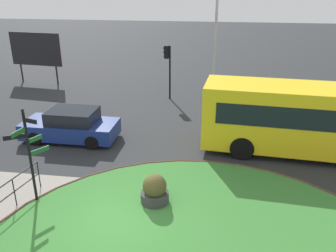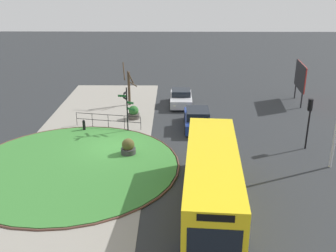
# 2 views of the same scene
# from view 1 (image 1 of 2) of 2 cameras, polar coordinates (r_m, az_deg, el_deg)

# --- Properties ---
(ground) EXTENTS (120.00, 120.00, 0.00)m
(ground) POSITION_cam_1_polar(r_m,az_deg,el_deg) (11.67, -8.07, -14.82)
(ground) COLOR #282B2D
(signpost_directional) EXTENTS (1.09, 1.23, 3.35)m
(signpost_directional) POSITION_cam_1_polar(r_m,az_deg,el_deg) (12.27, -21.26, -3.65)
(signpost_directional) COLOR black
(signpost_directional) RESTS_ON ground
(bus_yellow) EXTENTS (9.77, 3.13, 2.98)m
(bus_yellow) POSITION_cam_1_polar(r_m,az_deg,el_deg) (16.18, 23.08, 0.92)
(bus_yellow) COLOR yellow
(bus_yellow) RESTS_ON ground
(car_near_lane) EXTENTS (4.41, 1.97, 1.49)m
(car_near_lane) POSITION_cam_1_polar(r_m,az_deg,el_deg) (17.30, -15.21, 0.03)
(car_near_lane) COLOR navy
(car_near_lane) RESTS_ON ground
(traffic_light_near) EXTENTS (0.49, 0.29, 3.35)m
(traffic_light_near) POSITION_cam_1_polar(r_m,az_deg,el_deg) (22.29, -0.06, 10.46)
(traffic_light_near) COLOR black
(traffic_light_near) RESTS_ON ground
(lamppost_tall) EXTENTS (0.32, 0.32, 7.82)m
(lamppost_tall) POSITION_cam_1_polar(r_m,az_deg,el_deg) (22.37, 7.62, 14.83)
(lamppost_tall) COLOR #B7B7BC
(lamppost_tall) RESTS_ON ground
(billboard_left) EXTENTS (3.96, 0.56, 3.62)m
(billboard_left) POSITION_cam_1_polar(r_m,az_deg,el_deg) (27.76, -20.34, 11.30)
(billboard_left) COLOR black
(billboard_left) RESTS_ON ground
(planter_kerbside) EXTENTS (0.94, 0.94, 1.11)m
(planter_kerbside) POSITION_cam_1_polar(r_m,az_deg,el_deg) (12.06, -2.14, -10.37)
(planter_kerbside) COLOR #383838
(planter_kerbside) RESTS_ON ground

